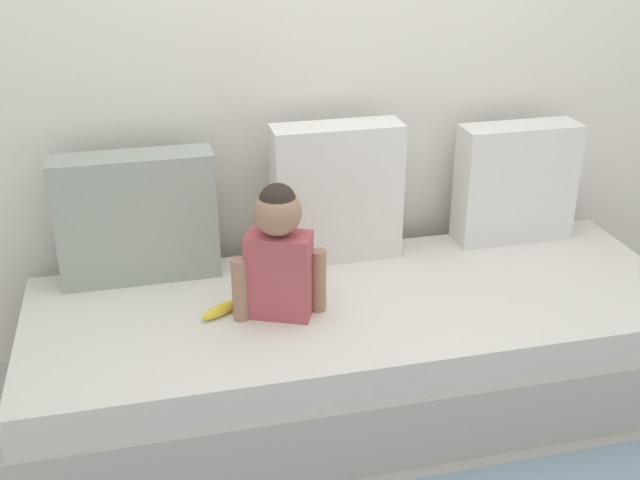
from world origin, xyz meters
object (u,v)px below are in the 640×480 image
Objects in this scene: couch at (360,347)px; toddler at (279,250)px; throw_pillow_center at (337,193)px; banana at (221,309)px; throw_pillow_left at (137,218)px; throw_pillow_right at (516,183)px.

toddler reaches higher than couch.
throw_pillow_center is 3.22× the size of banana.
throw_pillow_right reaches higher than throw_pillow_left.
throw_pillow_center is at bearing 180.00° from throw_pillow_right.
throw_pillow_left reaches higher than couch.
toddler is at bearing -12.22° from banana.
throw_pillow_center is 1.11× the size of throw_pillow_right.
toddler is (-0.31, -0.04, 0.46)m from couch.
toddler reaches higher than banana.
toddler is at bearing -159.44° from throw_pillow_right.
banana is at bearing -164.28° from throw_pillow_right.
couch is 14.53× the size of banana.
throw_pillow_left is 1.07× the size of throw_pillow_center.
throw_pillow_right is (1.53, 0.00, 0.00)m from throw_pillow_left.
throw_pillow_right is (0.77, 0.00, -0.03)m from throw_pillow_center.
throw_pillow_right reaches higher than couch.
couch is at bearing -90.00° from throw_pillow_center.
throw_pillow_center is (0.00, 0.36, 0.48)m from couch.
couch is 0.56m from banana.
couch is at bearing -0.10° from banana.
couch is 5.01× the size of throw_pillow_right.
toddler is (-1.07, -0.40, 0.00)m from throw_pillow_right.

